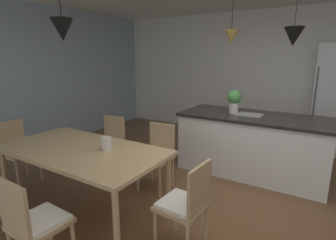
{
  "coord_description": "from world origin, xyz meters",
  "views": [
    {
      "loc": [
        0.7,
        -2.74,
        1.75
      ],
      "look_at": [
        -1.1,
        0.2,
        0.92
      ],
      "focal_mm": 28.25,
      "sensor_mm": 36.0,
      "label": 1
    }
  ],
  "objects_px": {
    "chair_kitchen_end": "(186,203)",
    "chair_window_end": "(18,150)",
    "chair_near_right": "(34,222)",
    "kitchen_island": "(252,144)",
    "refrigerator": "(336,100)",
    "vase_on_dining_table": "(106,143)",
    "potted_plant_on_island": "(234,100)",
    "chair_far_left": "(109,143)",
    "dining_table": "(82,154)",
    "chair_far_right": "(157,154)"
  },
  "relations": [
    {
      "from": "chair_window_end",
      "to": "vase_on_dining_table",
      "type": "height_order",
      "value": "vase_on_dining_table"
    },
    {
      "from": "chair_far_left",
      "to": "chair_far_right",
      "type": "relative_size",
      "value": 1.0
    },
    {
      "from": "chair_kitchen_end",
      "to": "kitchen_island",
      "type": "distance_m",
      "value": 2.03
    },
    {
      "from": "chair_far_left",
      "to": "potted_plant_on_island",
      "type": "bearing_deg",
      "value": 37.2
    },
    {
      "from": "chair_far_left",
      "to": "chair_near_right",
      "type": "bearing_deg",
      "value": -63.58
    },
    {
      "from": "dining_table",
      "to": "chair_near_right",
      "type": "relative_size",
      "value": 2.22
    },
    {
      "from": "chair_near_right",
      "to": "chair_window_end",
      "type": "bearing_deg",
      "value": 153.69
    },
    {
      "from": "chair_kitchen_end",
      "to": "chair_window_end",
      "type": "height_order",
      "value": "same"
    },
    {
      "from": "chair_near_right",
      "to": "chair_window_end",
      "type": "height_order",
      "value": "same"
    },
    {
      "from": "chair_near_right",
      "to": "chair_window_end",
      "type": "distance_m",
      "value": 1.97
    },
    {
      "from": "chair_kitchen_end",
      "to": "chair_window_end",
      "type": "bearing_deg",
      "value": 179.97
    },
    {
      "from": "chair_near_right",
      "to": "potted_plant_on_island",
      "type": "relative_size",
      "value": 2.45
    },
    {
      "from": "chair_far_right",
      "to": "refrigerator",
      "type": "height_order",
      "value": "refrigerator"
    },
    {
      "from": "dining_table",
      "to": "chair_kitchen_end",
      "type": "distance_m",
      "value": 1.35
    },
    {
      "from": "chair_near_right",
      "to": "chair_far_left",
      "type": "distance_m",
      "value": 1.96
    },
    {
      "from": "kitchen_island",
      "to": "potted_plant_on_island",
      "type": "height_order",
      "value": "potted_plant_on_island"
    },
    {
      "from": "refrigerator",
      "to": "vase_on_dining_table",
      "type": "xyz_separation_m",
      "value": [
        -2.16,
        -3.59,
        -0.18
      ]
    },
    {
      "from": "chair_kitchen_end",
      "to": "chair_window_end",
      "type": "xyz_separation_m",
      "value": [
        -2.67,
        0.0,
        0.0
      ]
    },
    {
      "from": "dining_table",
      "to": "vase_on_dining_table",
      "type": "bearing_deg",
      "value": 24.77
    },
    {
      "from": "chair_near_right",
      "to": "refrigerator",
      "type": "bearing_deg",
      "value": 66.54
    },
    {
      "from": "vase_on_dining_table",
      "to": "chair_near_right",
      "type": "bearing_deg",
      "value": -80.49
    },
    {
      "from": "chair_kitchen_end",
      "to": "vase_on_dining_table",
      "type": "xyz_separation_m",
      "value": [
        -1.07,
        0.13,
        0.34
      ]
    },
    {
      "from": "chair_window_end",
      "to": "vase_on_dining_table",
      "type": "xyz_separation_m",
      "value": [
        1.6,
        0.12,
        0.34
      ]
    },
    {
      "from": "chair_window_end",
      "to": "refrigerator",
      "type": "relative_size",
      "value": 0.44
    },
    {
      "from": "chair_near_right",
      "to": "potted_plant_on_island",
      "type": "height_order",
      "value": "potted_plant_on_island"
    },
    {
      "from": "chair_window_end",
      "to": "chair_near_right",
      "type": "bearing_deg",
      "value": -26.31
    },
    {
      "from": "vase_on_dining_table",
      "to": "chair_far_right",
      "type": "bearing_deg",
      "value": 77.5
    },
    {
      "from": "dining_table",
      "to": "chair_near_right",
      "type": "xyz_separation_m",
      "value": [
        0.43,
        -0.88,
        -0.2
      ]
    },
    {
      "from": "chair_window_end",
      "to": "chair_far_right",
      "type": "bearing_deg",
      "value": 26.4
    },
    {
      "from": "potted_plant_on_island",
      "to": "chair_near_right",
      "type": "bearing_deg",
      "value": -102.53
    },
    {
      "from": "chair_far_left",
      "to": "kitchen_island",
      "type": "relative_size",
      "value": 0.41
    },
    {
      "from": "chair_near_right",
      "to": "refrigerator",
      "type": "height_order",
      "value": "refrigerator"
    },
    {
      "from": "dining_table",
      "to": "chair_far_left",
      "type": "distance_m",
      "value": 1.0
    },
    {
      "from": "refrigerator",
      "to": "vase_on_dining_table",
      "type": "height_order",
      "value": "refrigerator"
    },
    {
      "from": "vase_on_dining_table",
      "to": "refrigerator",
      "type": "bearing_deg",
      "value": 58.98
    },
    {
      "from": "dining_table",
      "to": "chair_kitchen_end",
      "type": "relative_size",
      "value": 2.22
    },
    {
      "from": "chair_kitchen_end",
      "to": "chair_far_right",
      "type": "xyz_separation_m",
      "value": [
        -0.9,
        0.88,
        0.0
      ]
    },
    {
      "from": "kitchen_island",
      "to": "vase_on_dining_table",
      "type": "bearing_deg",
      "value": -120.7
    },
    {
      "from": "chair_far_right",
      "to": "chair_window_end",
      "type": "xyz_separation_m",
      "value": [
        -1.77,
        -0.88,
        0.0
      ]
    },
    {
      "from": "kitchen_island",
      "to": "vase_on_dining_table",
      "type": "height_order",
      "value": "kitchen_island"
    },
    {
      "from": "kitchen_island",
      "to": "refrigerator",
      "type": "height_order",
      "value": "refrigerator"
    },
    {
      "from": "chair_near_right",
      "to": "kitchen_island",
      "type": "xyz_separation_m",
      "value": [
        0.96,
        2.9,
        -0.01
      ]
    },
    {
      "from": "kitchen_island",
      "to": "vase_on_dining_table",
      "type": "relative_size",
      "value": 14.77
    },
    {
      "from": "chair_near_right",
      "to": "kitchen_island",
      "type": "relative_size",
      "value": 0.41
    },
    {
      "from": "dining_table",
      "to": "chair_far_right",
      "type": "xyz_separation_m",
      "value": [
        0.43,
        0.88,
        -0.2
      ]
    },
    {
      "from": "chair_window_end",
      "to": "kitchen_island",
      "type": "relative_size",
      "value": 0.41
    },
    {
      "from": "chair_far_right",
      "to": "potted_plant_on_island",
      "type": "bearing_deg",
      "value": 60.7
    },
    {
      "from": "refrigerator",
      "to": "potted_plant_on_island",
      "type": "distance_m",
      "value": 2.16
    },
    {
      "from": "chair_far_left",
      "to": "refrigerator",
      "type": "height_order",
      "value": "refrigerator"
    },
    {
      "from": "potted_plant_on_island",
      "to": "vase_on_dining_table",
      "type": "xyz_separation_m",
      "value": [
        -0.81,
        -1.9,
        -0.29
      ]
    }
  ]
}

